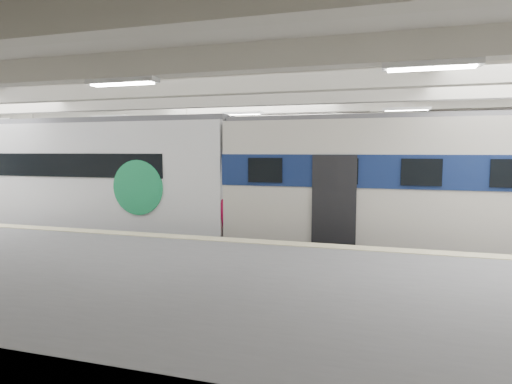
% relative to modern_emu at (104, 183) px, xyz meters
% --- Properties ---
extents(station_hall, '(36.00, 24.00, 5.75)m').
position_rel_modern_emu_xyz_m(station_hall, '(4.92, -1.74, 0.95)').
color(station_hall, black).
rests_on(station_hall, ground).
extents(modern_emu, '(14.61, 3.01, 4.67)m').
position_rel_modern_emu_xyz_m(modern_emu, '(0.00, 0.00, 0.00)').
color(modern_emu, white).
rests_on(modern_emu, ground).
extents(older_rer, '(13.91, 3.07, 4.57)m').
position_rel_modern_emu_xyz_m(older_rer, '(12.27, 0.00, 0.10)').
color(older_rer, beige).
rests_on(older_rer, ground).
extents(far_train, '(13.55, 2.87, 4.34)m').
position_rel_modern_emu_xyz_m(far_train, '(-2.03, 5.50, -0.06)').
color(far_train, white).
rests_on(far_train, ground).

